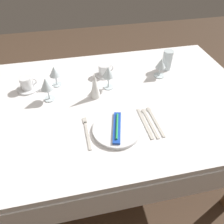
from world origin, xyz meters
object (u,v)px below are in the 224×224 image
Objects in this scene: wine_glass_right at (161,64)px; coffee_cup_left at (27,83)px; dinner_knife at (145,124)px; spoon_dessert at (153,118)px; coffee_cup_right at (105,69)px; napkin_folded at (95,85)px; fork_outer at (87,131)px; toothbrush_package at (117,127)px; wine_glass_far at (108,73)px; dinner_plate at (117,129)px; spoon_soup at (148,119)px; wine_glass_left at (55,72)px; drink_tumbler at (167,61)px; wine_glass_centre at (46,85)px.

coffee_cup_left is at bearing 177.89° from wine_glass_right.
dinner_knife is 0.99× the size of spoon_dessert.
wine_glass_right reaches higher than coffee_cup_right.
fork_outer is at bearing -107.69° from napkin_folded.
wine_glass_far is (0.03, 0.37, 0.08)m from toothbrush_package.
dinner_knife is 0.52m from coffee_cup_right.
wine_glass_far reaches higher than spoon_dessert.
toothbrush_package is at bearing -9.37° from fork_outer.
fork_outer is 0.54m from coffee_cup_left.
dinner_plate is 1.09× the size of spoon_soup.
napkin_folded is at bearing -163.87° from wine_glass_right.
wine_glass_left is (-0.14, 0.44, 0.09)m from fork_outer.
coffee_cup_left is at bearing 148.70° from spoon_dessert.
wine_glass_far is (0.18, 0.35, 0.10)m from fork_outer.
spoon_dessert is at bearing -60.55° from wine_glass_far.
wine_glass_far is 0.46m from drink_tumbler.
coffee_cup_left is 0.50m from wine_glass_far.
wine_glass_far is at bearing 114.78° from spoon_soup.
coffee_cup_right is at bearing 178.73° from drink_tumbler.
wine_glass_far is at bearing 38.55° from napkin_folded.
spoon_dessert is (0.21, 0.05, -0.01)m from dinner_plate.
wine_glass_left is at bearing 163.47° from wine_glass_far.
drink_tumbler is (0.80, 0.18, -0.04)m from wine_glass_centre.
coffee_cup_left is 0.18m from wine_glass_left.
dinner_knife is 0.59m from drink_tumbler.
spoon_soup is at bearing 47.84° from dinner_knife.
wine_glass_right is at bearing 60.46° from dinner_knife.
fork_outer is 0.96× the size of spoon_dessert.
spoon_soup is at bearing -72.57° from coffee_cup_right.
wine_glass_centre reaches higher than coffee_cup_left.
coffee_cup_right is 0.16m from wine_glass_far.
dinner_plate is at bearing -9.37° from fork_outer.
wine_glass_far reaches higher than fork_outer.
dinner_plate is 0.19m from spoon_soup.
napkin_folded is (-0.10, -0.22, 0.04)m from coffee_cup_right.
fork_outer is 0.40m from wine_glass_far.
wine_glass_left is at bearing 71.37° from wine_glass_centre.
dinner_plate is 0.55m from wine_glass_left.
wine_glass_right is at bearing 64.94° from spoon_dessert.
spoon_dessert is 0.50m from coffee_cup_right.
drink_tumbler is 0.79× the size of napkin_folded.
coffee_cup_left is at bearing 125.78° from fork_outer.
dinner_plate reaches higher than dinner_knife.
wine_glass_left is at bearing -176.88° from drink_tumbler.
napkin_folded is at bearing 72.31° from fork_outer.
dinner_plate is 0.02m from toothbrush_package.
dinner_knife is at bearing -45.60° from wine_glass_left.
drink_tumbler reaches higher than coffee_cup_left.
spoon_dessert is (0.36, 0.02, 0.00)m from fork_outer.
drink_tumbler reaches higher than toothbrush_package.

